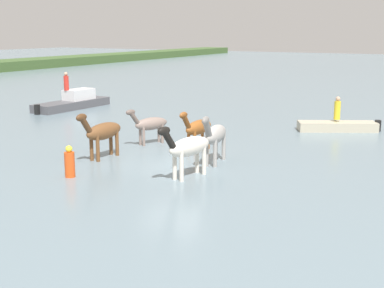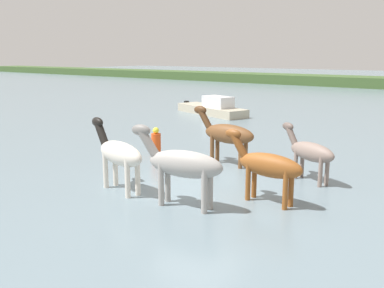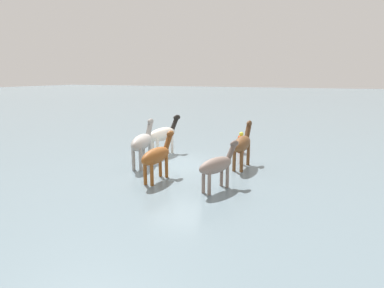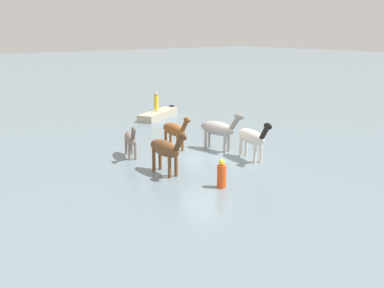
{
  "view_description": "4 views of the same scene",
  "coord_description": "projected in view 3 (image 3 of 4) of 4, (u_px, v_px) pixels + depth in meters",
  "views": [
    {
      "loc": [
        -16.84,
        -10.28,
        5.08
      ],
      "look_at": [
        0.09,
        -0.74,
        0.8
      ],
      "focal_mm": 48.51,
      "sensor_mm": 36.0,
      "label": 1
    },
    {
      "loc": [
        7.2,
        -9.43,
        3.82
      ],
      "look_at": [
        -0.57,
        0.48,
        1.16
      ],
      "focal_mm": 39.76,
      "sensor_mm": 36.0,
      "label": 2
    },
    {
      "loc": [
        12.58,
        5.96,
        4.08
      ],
      "look_at": [
        -0.24,
        0.65,
        1.03
      ],
      "focal_mm": 29.18,
      "sensor_mm": 36.0,
      "label": 3
    },
    {
      "loc": [
        -15.95,
        13.33,
        5.98
      ],
      "look_at": [
        0.43,
        0.41,
        0.67
      ],
      "focal_mm": 42.49,
      "sensor_mm": 36.0,
      "label": 4
    }
  ],
  "objects": [
    {
      "name": "horse_pinto_flank",
      "position": [
        163.0,
        134.0,
        16.25
      ],
      "size": [
        2.57,
        0.98,
        1.99
      ],
      "rotation": [
        0.0,
        0.0,
        2.94
      ],
      "color": "silver",
      "rests_on": "ground_plane"
    },
    {
      "name": "horse_gray_outer",
      "position": [
        157.0,
        156.0,
        12.24
      ],
      "size": [
        2.37,
        0.64,
        1.84
      ],
      "rotation": [
        0.0,
        0.0,
        3.09
      ],
      "color": "brown",
      "rests_on": "ground_plane"
    },
    {
      "name": "buoy_channel_marker",
      "position": [
        241.0,
        143.0,
        16.79
      ],
      "size": [
        0.36,
        0.36,
        1.14
      ],
      "color": "#E54C19",
      "rests_on": "ground_plane"
    },
    {
      "name": "horse_dun_straggler",
      "position": [
        242.0,
        144.0,
        13.95
      ],
      "size": [
        2.56,
        0.63,
        1.99
      ],
      "rotation": [
        0.0,
        0.0,
        3.12
      ],
      "color": "brown",
      "rests_on": "ground_plane"
    },
    {
      "name": "horse_lead",
      "position": [
        142.0,
        142.0,
        14.2
      ],
      "size": [
        2.64,
        0.97,
        2.04
      ],
      "rotation": [
        0.0,
        0.0,
        3.33
      ],
      "color": "#9E9993",
      "rests_on": "ground_plane"
    },
    {
      "name": "horse_rear_stallion",
      "position": [
        217.0,
        165.0,
        11.22
      ],
      "size": [
        2.14,
        1.12,
        1.69
      ],
      "rotation": [
        0.0,
        0.0,
        2.76
      ],
      "color": "gray",
      "rests_on": "ground_plane"
    },
    {
      "name": "ground_plane",
      "position": [
        177.0,
        166.0,
        14.46
      ],
      "size": [
        202.65,
        202.65,
        0.0
      ],
      "primitive_type": "plane",
      "color": "slate"
    }
  ]
}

